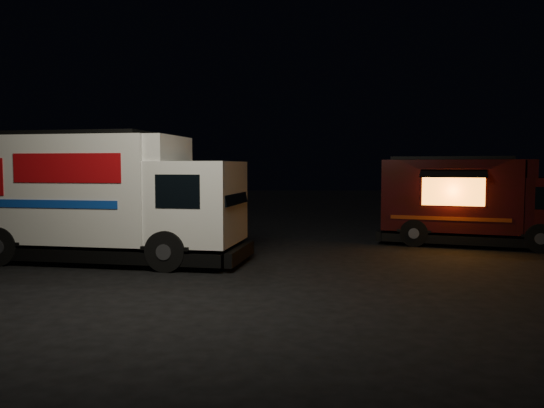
{
  "coord_description": "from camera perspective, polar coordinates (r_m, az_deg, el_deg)",
  "views": [
    {
      "loc": [
        0.24,
        -12.29,
        2.36
      ],
      "look_at": [
        0.12,
        2.0,
        1.35
      ],
      "focal_mm": 35.0,
      "sensor_mm": 36.0,
      "label": 1
    }
  ],
  "objects": [
    {
      "name": "white_truck",
      "position": [
        13.88,
        -17.44,
        0.76
      ],
      "size": [
        7.42,
        3.65,
        3.22
      ],
      "primitive_type": null,
      "rotation": [
        0.0,
        0.0,
        -0.18
      ],
      "color": "silver",
      "rests_on": "ground"
    },
    {
      "name": "red_truck",
      "position": [
        17.01,
        21.2,
        0.3
      ],
      "size": [
        6.09,
        3.92,
        2.66
      ],
      "primitive_type": null,
      "rotation": [
        0.0,
        0.0,
        -0.35
      ],
      "color": "#33090E",
      "rests_on": "ground"
    },
    {
      "name": "ground",
      "position": [
        12.51,
        -0.64,
        -6.83
      ],
      "size": [
        80.0,
        80.0,
        0.0
      ],
      "primitive_type": "plane",
      "color": "black",
      "rests_on": "ground"
    }
  ]
}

